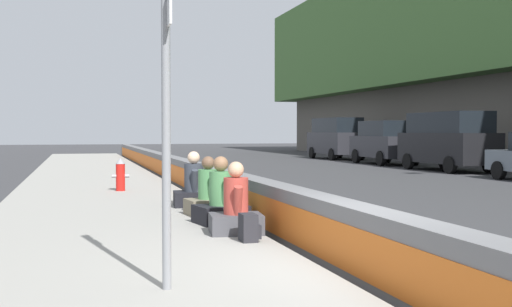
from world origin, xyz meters
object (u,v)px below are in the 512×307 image
backpack (249,228)px  seated_person_far (194,189)px  parked_car_fourth (448,140)px  seated_person_foreground (236,211)px  fire_hydrant (120,174)px  seated_person_middle (221,202)px  seated_person_rear (208,196)px  parked_car_far (336,137)px  parked_car_midline (385,142)px  route_sign_post (166,83)px

backpack → seated_person_far: bearing=-0.0°
parked_car_fourth → seated_person_foreground: bearing=138.1°
fire_hydrant → seated_person_middle: size_ratio=0.76×
seated_person_rear → parked_car_fourth: (12.37, -13.13, 0.87)m
parked_car_fourth → parked_car_far: 12.25m
fire_hydrant → seated_person_rear: (-5.41, -1.28, -0.10)m
seated_person_rear → backpack: size_ratio=2.78×
seated_person_foreground → backpack: 0.77m
fire_hydrant → parked_car_far: bearing=-36.9°
fire_hydrant → seated_person_foreground: seated_person_foreground is taller
seated_person_foreground → parked_car_far: parked_car_far is taller
seated_person_foreground → seated_person_middle: (1.12, -0.01, 0.01)m
backpack → parked_car_far: (27.64, -13.15, 1.02)m
seated_person_rear → backpack: 3.03m
fire_hydrant → seated_person_far: size_ratio=0.76×
seated_person_middle → parked_car_midline: (19.36, -13.14, 0.68)m
backpack → parked_car_fourth: (15.39, -13.15, 1.02)m
seated_person_rear → parked_car_fourth: size_ratio=0.22×
seated_person_foreground → parked_car_fourth: (14.64, -13.15, 0.86)m
fire_hydrant → backpack: size_ratio=2.20×
fire_hydrant → parked_car_fourth: bearing=-64.2°
seated_person_middle → parked_car_fourth: bearing=-44.2°
route_sign_post → parked_car_far: route_sign_post is taller
fire_hydrant → seated_person_foreground: bearing=-170.7°
route_sign_post → seated_person_middle: (4.31, -1.52, -1.71)m
route_sign_post → parked_car_far: 33.47m
backpack → fire_hydrant: bearing=8.5°
fire_hydrant → seated_person_far: bearing=-162.3°
seated_person_middle → parked_car_midline: size_ratio=0.24×
fire_hydrant → seated_person_foreground: size_ratio=0.79×
parked_car_midline → parked_car_fourth: bearing=-180.0°
seated_person_middle → parked_car_far: (25.77, -13.14, 0.85)m
seated_person_middle → parked_car_far: parked_car_far is taller
seated_person_far → parked_car_midline: size_ratio=0.24×
fire_hydrant → seated_person_rear: size_ratio=0.79×
route_sign_post → parked_car_midline: 27.86m
seated_person_middle → fire_hydrant: bearing=10.9°
seated_person_rear → seated_person_middle: bearing=179.3°
seated_person_rear → route_sign_post: bearing=164.3°
parked_car_midline → seated_person_far: bearing=141.9°
parked_car_fourth → seated_person_far: bearing=129.7°
seated_person_middle → parked_car_midline: 23.40m
seated_person_middle → backpack: bearing=179.8°
route_sign_post → parked_car_fourth: 23.10m
seated_person_rear → parked_car_midline: bearing=-35.8°
seated_person_far → parked_car_far: size_ratio=0.23×
seated_person_far → parked_car_midline: bearing=-38.1°
route_sign_post → parked_car_midline: bearing=-31.8°
seated_person_far → parked_car_fourth: parked_car_fourth is taller
seated_person_rear → seated_person_far: seated_person_far is taller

